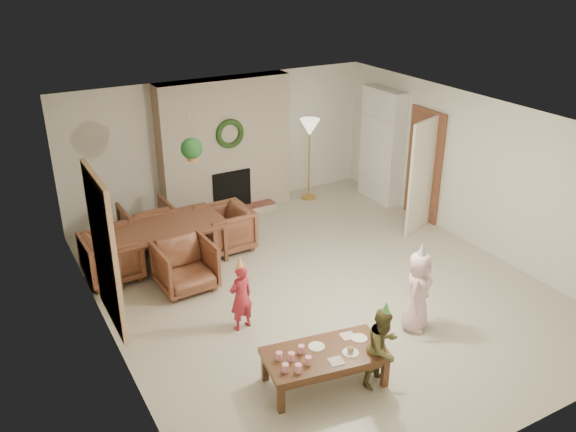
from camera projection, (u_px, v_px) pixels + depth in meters
floor at (319, 286)px, 8.89m from camera, size 7.00×7.00×0.00m
ceiling at (323, 122)px, 7.86m from camera, size 7.00×7.00×0.00m
wall_back at (221, 144)px, 11.16m from camera, size 7.00×0.00×7.00m
wall_front at (519, 340)px, 5.59m from camera, size 7.00×0.00×7.00m
wall_left at (105, 259)px, 7.04m from camera, size 0.00×7.00×7.00m
wall_right at (477, 173)px, 9.71m from camera, size 0.00×7.00×7.00m
fireplace_mass at (225, 146)px, 11.00m from camera, size 2.50×0.40×2.50m
fireplace_hearth at (236, 212)px, 11.21m from camera, size 1.60×0.30×0.12m
fireplace_firebox at (231, 190)px, 11.19m from camera, size 0.75×0.12×0.75m
fireplace_wreath at (230, 134)px, 10.69m from camera, size 0.54×0.10×0.54m
floor_lamp_base at (309, 197)px, 11.99m from camera, size 0.30×0.30×0.03m
floor_lamp_post at (309, 162)px, 11.69m from camera, size 0.03×0.03×1.46m
floor_lamp_shade at (310, 127)px, 11.40m from camera, size 0.39×0.39×0.32m
bookshelf_carcass at (382, 146)px, 11.53m from camera, size 0.30×1.00×2.20m
bookshelf_shelf_a at (379, 177)px, 11.79m from camera, size 0.30×0.92×0.03m
bookshelf_shelf_b at (380, 158)px, 11.62m from camera, size 0.30×0.92×0.03m
bookshelf_shelf_c at (381, 138)px, 11.46m from camera, size 0.30×0.92×0.03m
bookshelf_shelf_d at (383, 118)px, 11.29m from camera, size 0.30×0.92×0.03m
books_row_lower at (383, 173)px, 11.60m from camera, size 0.20×0.40×0.24m
books_row_mid at (378, 151)px, 11.60m from camera, size 0.20×0.44×0.24m
books_row_upper at (384, 133)px, 11.32m from camera, size 0.20×0.36×0.22m
door_frame at (424, 165)px, 10.74m from camera, size 0.05×0.86×2.04m
door_leaf at (422, 176)px, 10.28m from camera, size 0.77×0.32×2.00m
curtain_panel at (104, 251)px, 7.22m from camera, size 0.06×1.20×2.00m
dining_table at (165, 246)px, 9.36m from camera, size 1.93×1.12×0.67m
dining_chair_near at (185, 266)px, 8.69m from camera, size 0.81×0.84×0.74m
dining_chair_far at (147, 224)px, 9.99m from camera, size 0.81×0.84×0.74m
dining_chair_left at (112, 257)px, 8.95m from camera, size 0.84×0.81×0.74m
dining_chair_right at (225, 229)px, 9.83m from camera, size 0.84×0.81×0.74m
hanging_plant_cord at (191, 133)px, 8.62m from camera, size 0.01×0.01×0.70m
hanging_plant_pot at (192, 156)px, 8.76m from camera, size 0.16×0.16×0.12m
hanging_plant_foliage at (192, 148)px, 8.71m from camera, size 0.32×0.32×0.32m
coffee_table_top at (325, 355)px, 6.76m from camera, size 1.48×0.91×0.06m
coffee_table_apron at (325, 360)px, 6.79m from camera, size 1.36×0.79×0.09m
coffee_leg_fl at (281, 398)px, 6.41m from camera, size 0.09×0.09×0.36m
coffee_leg_fr at (385, 373)px, 6.80m from camera, size 0.09×0.09×0.36m
coffee_leg_bl at (265, 367)px, 6.89m from camera, size 0.09×0.09×0.36m
coffee_leg_br at (363, 344)px, 7.28m from camera, size 0.09×0.09×0.36m
cup_a at (285, 368)px, 6.42m from camera, size 0.09×0.09×0.10m
cup_b at (279, 356)px, 6.61m from camera, size 0.09×0.09×0.10m
cup_c at (298, 368)px, 6.42m from camera, size 0.09×0.09×0.10m
cup_d at (292, 356)px, 6.60m from camera, size 0.09×0.09×0.10m
cup_e at (308, 360)px, 6.54m from camera, size 0.09×0.09×0.10m
cup_f at (301, 349)px, 6.72m from camera, size 0.09×0.09×0.10m
plate_a at (316, 346)px, 6.84m from camera, size 0.22×0.22×0.01m
plate_b at (350, 353)px, 6.73m from camera, size 0.22×0.22×0.01m
plate_c at (359, 338)px, 6.98m from camera, size 0.22×0.22×0.01m
food_scoop at (351, 350)px, 6.72m from camera, size 0.09×0.09×0.07m
napkin_left at (336, 361)px, 6.60m from camera, size 0.18×0.18×0.01m
napkin_right at (348, 336)px, 7.02m from camera, size 0.18×0.18×0.01m
child_red at (241, 297)px, 7.72m from camera, size 0.38×0.28×0.94m
party_hat_red at (240, 263)px, 7.51m from camera, size 0.15×0.15×0.18m
child_plaid at (383, 347)px, 6.73m from camera, size 0.56×0.49×0.98m
party_hat_plaid at (386, 308)px, 6.51m from camera, size 0.12×0.12×0.16m
child_pink at (418, 291)px, 7.70m from camera, size 0.64×0.59×1.10m
party_hat_pink at (422, 250)px, 7.45m from camera, size 0.19×0.19×0.20m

